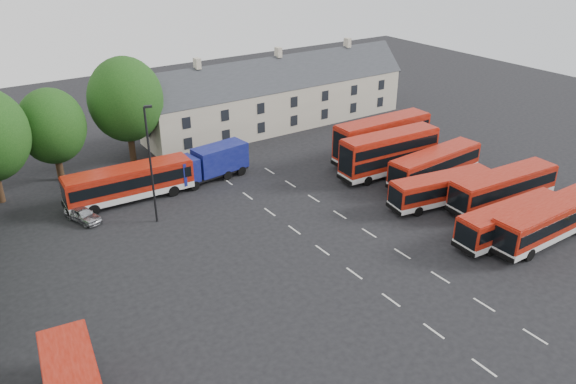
# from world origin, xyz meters

# --- Properties ---
(ground) EXTENTS (140.00, 140.00, 0.00)m
(ground) POSITION_xyz_m (0.00, 0.00, 0.00)
(ground) COLOR black
(ground) RESTS_ON ground
(lane_markings) EXTENTS (5.15, 33.80, 0.01)m
(lane_markings) POSITION_xyz_m (2.50, 2.00, 0.01)
(lane_markings) COLOR beige
(lane_markings) RESTS_ON ground
(terrace_houses) EXTENTS (35.70, 7.13, 10.06)m
(terrace_houses) POSITION_xyz_m (14.00, 30.00, 3.86)
(terrace_houses) COLOR beige
(terrace_houses) RESTS_ON ground
(bus_row_a) EXTENTS (11.63, 2.77, 3.28)m
(bus_row_a) POSITION_xyz_m (16.24, -7.01, 1.97)
(bus_row_a) COLOR silver
(bus_row_a) RESTS_ON ground
(bus_row_b) EXTENTS (10.87, 3.02, 3.04)m
(bus_row_b) POSITION_xyz_m (14.10, -5.17, 1.83)
(bus_row_b) COLOR silver
(bus_row_b) RESTS_ON ground
(bus_row_c) EXTENTS (11.75, 3.42, 3.28)m
(bus_row_c) POSITION_xyz_m (18.78, -0.82, 1.97)
(bus_row_c) COLOR silver
(bus_row_c) RESTS_ON ground
(bus_row_d) EXTENTS (10.63, 4.05, 2.94)m
(bus_row_d) POSITION_xyz_m (14.14, 2.39, 1.76)
(bus_row_d) COLOR silver
(bus_row_d) RESTS_ON ground
(bus_row_e) EXTENTS (11.52, 3.43, 3.21)m
(bus_row_e) POSITION_xyz_m (17.61, 6.49, 1.93)
(bus_row_e) COLOR silver
(bus_row_e) RESTS_ON ground
(bus_dd_south) EXTENTS (11.26, 3.20, 4.56)m
(bus_dd_south) POSITION_xyz_m (14.87, 10.33, 2.60)
(bus_dd_south) COLOR silver
(bus_dd_south) RESTS_ON ground
(bus_dd_north) EXTENTS (11.72, 2.89, 4.79)m
(bus_dd_north) POSITION_xyz_m (16.92, 13.69, 2.73)
(bus_dd_north) COLOR silver
(bus_dd_north) RESTS_ON ground
(bus_north) EXTENTS (11.98, 3.26, 3.36)m
(bus_north) POSITION_xyz_m (-9.66, 19.41, 2.02)
(bus_north) COLOR silver
(bus_north) RESTS_ON ground
(box_truck) EXTENTS (8.03, 3.31, 3.41)m
(box_truck) POSITION_xyz_m (-0.95, 19.47, 1.92)
(box_truck) COLOR black
(box_truck) RESTS_ON ground
(silver_car) EXTENTS (2.84, 4.19, 1.32)m
(silver_car) POSITION_xyz_m (-14.65, 17.77, 0.66)
(silver_car) COLOR #ABACB3
(silver_car) RESTS_ON ground
(lamppost) EXTENTS (0.74, 0.42, 10.60)m
(lamppost) POSITION_xyz_m (-9.22, 14.08, 5.66)
(lamppost) COLOR black
(lamppost) RESTS_ON ground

